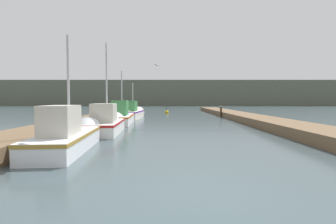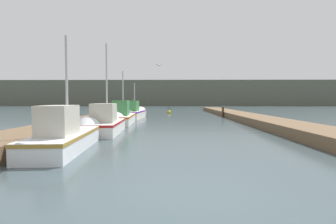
{
  "view_description": "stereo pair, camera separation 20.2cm",
  "coord_description": "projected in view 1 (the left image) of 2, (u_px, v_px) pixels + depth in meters",
  "views": [
    {
      "loc": [
        -0.53,
        -4.36,
        1.62
      ],
      "look_at": [
        -0.57,
        11.36,
        0.88
      ],
      "focal_mm": 28.0,
      "sensor_mm": 36.0,
      "label": 1
    },
    {
      "loc": [
        -0.33,
        -4.36,
        1.62
      ],
      "look_at": [
        -0.57,
        11.36,
        0.88
      ],
      "focal_mm": 28.0,
      "sensor_mm": 36.0,
      "label": 2
    }
  ],
  "objects": [
    {
      "name": "fishing_boat_3",
      "position": [
        134.0,
        113.0,
        22.87
      ],
      "size": [
        1.56,
        5.59,
        3.36
      ],
      "rotation": [
        0.0,
        0.0,
        -0.05
      ],
      "color": "silver",
      "rests_on": "ground_plane"
    },
    {
      "name": "fishing_boat_2",
      "position": [
        123.0,
        116.0,
        18.26
      ],
      "size": [
        1.7,
        6.35,
        3.92
      ],
      "rotation": [
        0.0,
        0.0,
        0.06
      ],
      "color": "silver",
      "rests_on": "ground_plane"
    },
    {
      "name": "dock_right",
      "position": [
        247.0,
        117.0,
        20.39
      ],
      "size": [
        2.23,
        40.0,
        0.47
      ],
      "color": "brown",
      "rests_on": "ground_plane"
    },
    {
      "name": "channel_buoy",
      "position": [
        167.0,
        112.0,
        30.81
      ],
      "size": [
        0.47,
        0.47,
        0.97
      ],
      "color": "gold",
      "rests_on": "ground_plane"
    },
    {
      "name": "mooring_piling_2",
      "position": [
        222.0,
        111.0,
        24.3
      ],
      "size": [
        0.24,
        0.24,
        1.05
      ],
      "color": "#473523",
      "rests_on": "ground_plane"
    },
    {
      "name": "ground_plane",
      "position": [
        200.0,
        195.0,
        4.43
      ],
      "size": [
        200.0,
        200.0,
        0.0
      ],
      "color": "#38474C"
    },
    {
      "name": "fishing_boat_1",
      "position": [
        108.0,
        123.0,
        13.02
      ],
      "size": [
        1.56,
        4.88,
        4.71
      ],
      "rotation": [
        0.0,
        0.0,
        0.06
      ],
      "color": "silver",
      "rests_on": "ground_plane"
    },
    {
      "name": "mooring_piling_0",
      "position": [
        130.0,
        109.0,
        28.1
      ],
      "size": [
        0.32,
        0.32,
        1.25
      ],
      "color": "#473523",
      "rests_on": "ground_plane"
    },
    {
      "name": "distant_shore_ridge",
      "position": [
        170.0,
        94.0,
        75.59
      ],
      "size": [
        120.0,
        16.0,
        6.76
      ],
      "color": "#565B4C",
      "rests_on": "ground_plane"
    },
    {
      "name": "mooring_piling_1",
      "position": [
        126.0,
        109.0,
        25.85
      ],
      "size": [
        0.24,
        0.24,
        1.32
      ],
      "color": "#473523",
      "rests_on": "ground_plane"
    },
    {
      "name": "fishing_boat_0",
      "position": [
        71.0,
        135.0,
        8.69
      ],
      "size": [
        1.66,
        5.14,
        4.04
      ],
      "rotation": [
        0.0,
        0.0,
        0.08
      ],
      "color": "silver",
      "rests_on": "ground_plane"
    },
    {
      "name": "seagull_lead",
      "position": [
        158.0,
        65.0,
        19.77
      ],
      "size": [
        0.5,
        0.44,
        0.12
      ],
      "rotation": [
        0.0,
        0.0,
        0.68
      ],
      "color": "white"
    },
    {
      "name": "dock_left",
      "position": [
        104.0,
        117.0,
        20.42
      ],
      "size": [
        2.23,
        40.0,
        0.47
      ],
      "color": "brown",
      "rests_on": "ground_plane"
    }
  ]
}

